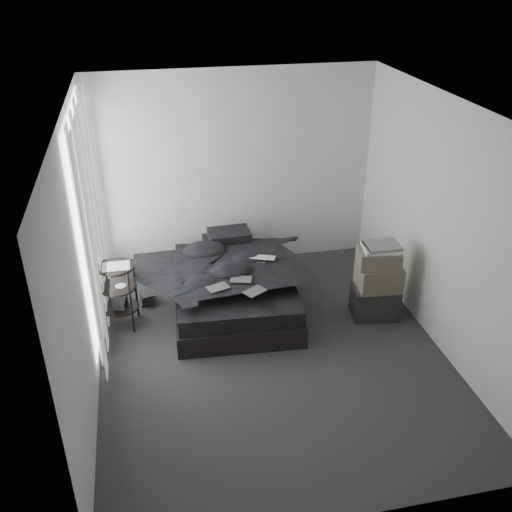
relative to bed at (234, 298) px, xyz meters
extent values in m
cube|color=#2D2D2F|center=(0.24, -0.94, -0.13)|extent=(3.60, 4.20, 0.01)
cube|color=white|center=(0.24, -0.94, 2.47)|extent=(3.60, 4.20, 0.01)
cube|color=silver|center=(0.24, 1.16, 1.17)|extent=(3.60, 0.01, 2.60)
cube|color=silver|center=(0.24, -3.04, 1.17)|extent=(3.60, 0.01, 2.60)
cube|color=silver|center=(-1.56, -0.94, 1.17)|extent=(0.01, 4.20, 2.60)
cube|color=silver|center=(2.04, -0.94, 1.17)|extent=(0.01, 4.20, 2.60)
cube|color=white|center=(-1.54, -0.04, 1.22)|extent=(0.02, 2.00, 2.30)
cube|color=white|center=(-1.49, -0.04, 1.15)|extent=(0.06, 2.12, 2.48)
cube|color=black|center=(0.00, 0.00, 0.00)|extent=(1.52, 1.94, 0.25)
cube|color=black|center=(0.00, 0.00, 0.22)|extent=(1.46, 1.88, 0.20)
imported|color=black|center=(0.00, -0.04, 0.43)|extent=(1.47, 1.67, 0.21)
cube|color=black|center=(0.01, 0.72, 0.38)|extent=(0.58, 0.41, 0.13)
cube|color=black|center=(0.07, 0.69, 0.51)|extent=(0.53, 0.38, 0.12)
imported|color=silver|center=(0.34, 0.02, 0.55)|extent=(0.34, 0.29, 0.02)
cube|color=black|center=(-0.26, -0.47, 0.54)|extent=(0.27, 0.22, 0.01)
cube|color=black|center=(0.02, -0.36, 0.55)|extent=(0.27, 0.21, 0.01)
cube|color=black|center=(0.12, -0.64, 0.55)|extent=(0.28, 0.25, 0.01)
cylinder|color=black|center=(-1.32, -0.08, 0.26)|extent=(0.48, 0.48, 0.76)
cube|color=white|center=(-1.32, -0.09, 0.64)|extent=(0.30, 0.22, 0.02)
cube|color=black|center=(-1.03, 0.32, -0.05)|extent=(0.17, 0.23, 0.15)
cube|color=black|center=(1.58, -0.49, 0.06)|extent=(0.57, 0.47, 0.38)
cube|color=#544E42|center=(1.59, -0.50, 0.40)|extent=(0.51, 0.42, 0.29)
cube|color=#544E42|center=(1.57, -0.49, 0.65)|extent=(0.52, 0.45, 0.20)
cube|color=silver|center=(1.58, -0.49, 0.77)|extent=(0.43, 0.37, 0.04)
cube|color=silver|center=(1.59, -0.50, 0.80)|extent=(0.39, 0.32, 0.04)
camera|label=1|loc=(-0.94, -5.69, 3.70)|focal=40.00mm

